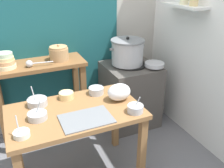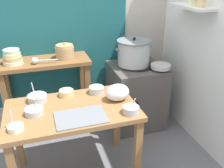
{
  "view_description": "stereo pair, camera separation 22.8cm",
  "coord_description": "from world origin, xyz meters",
  "views": [
    {
      "loc": [
        -0.47,
        -1.69,
        1.78
      ],
      "look_at": [
        0.37,
        0.2,
        0.82
      ],
      "focal_mm": 39.58,
      "sensor_mm": 36.0,
      "label": 1
    },
    {
      "loc": [
        -0.26,
        -1.77,
        1.78
      ],
      "look_at": [
        0.37,
        0.2,
        0.82
      ],
      "focal_mm": 39.58,
      "sensor_mm": 36.0,
      "label": 2
    }
  ],
  "objects": [
    {
      "name": "wide_pan",
      "position": [
        1.04,
        0.52,
        0.8
      ],
      "size": [
        0.22,
        0.22,
        0.04
      ],
      "primitive_type": "cylinder",
      "color": "#B7BABF",
      "rests_on": "stove_block"
    },
    {
      "name": "prep_bowl_4",
      "position": [
        0.23,
        0.26,
        0.75
      ],
      "size": [
        0.14,
        0.14,
        0.06
      ],
      "color": "#B7BABF",
      "rests_on": "prep_table"
    },
    {
      "name": "wall_back",
      "position": [
        0.08,
        1.1,
        1.3
      ],
      "size": [
        4.4,
        0.12,
        2.6
      ],
      "color": "#B2ADA3",
      "rests_on": "ground"
    },
    {
      "name": "serving_tray",
      "position": [
        0.01,
        -0.12,
        0.72
      ],
      "size": [
        0.4,
        0.28,
        0.01
      ],
      "primitive_type": "cube",
      "color": "slate",
      "rests_on": "prep_table"
    },
    {
      "name": "wall_right",
      "position": [
        1.4,
        0.2,
        1.3
      ],
      "size": [
        0.3,
        3.2,
        2.6
      ],
      "color": "white",
      "rests_on": "ground"
    },
    {
      "name": "prep_bowl_5",
      "position": [
        -0.47,
        -0.14,
        0.74
      ],
      "size": [
        0.11,
        0.11,
        0.16
      ],
      "color": "silver",
      "rests_on": "prep_table"
    },
    {
      "name": "back_shelf_table",
      "position": [
        -0.19,
        0.83,
        0.68
      ],
      "size": [
        0.96,
        0.4,
        0.9
      ],
      "color": "brown",
      "rests_on": "ground"
    },
    {
      "name": "ladle",
      "position": [
        -0.28,
        0.74,
        0.94
      ],
      "size": [
        0.27,
        0.07,
        0.07
      ],
      "color": "#B7BABF",
      "rests_on": "back_shelf_table"
    },
    {
      "name": "prep_bowl_3",
      "position": [
        -0.3,
        0.26,
        0.75
      ],
      "size": [
        0.17,
        0.17,
        0.18
      ],
      "color": "#B7BABF",
      "rests_on": "prep_table"
    },
    {
      "name": "prep_bowl_1",
      "position": [
        0.41,
        -0.18,
        0.75
      ],
      "size": [
        0.13,
        0.13,
        0.14
      ],
      "color": "#B7BABF",
      "rests_on": "prep_table"
    },
    {
      "name": "clay_pot",
      "position": [
        0.03,
        0.83,
        0.97
      ],
      "size": [
        0.2,
        0.2,
        0.17
      ],
      "color": "tan",
      "rests_on": "back_shelf_table"
    },
    {
      "name": "steamer_pot",
      "position": [
        0.79,
        0.72,
        0.93
      ],
      "size": [
        0.43,
        0.39,
        0.32
      ],
      "color": "#B7BABF",
      "rests_on": "stove_block"
    },
    {
      "name": "prep_table",
      "position": [
        -0.04,
        0.05,
        0.61
      ],
      "size": [
        1.1,
        0.66,
        0.72
      ],
      "color": "olive",
      "rests_on": "ground"
    },
    {
      "name": "stove_block",
      "position": [
        0.83,
        0.7,
        0.38
      ],
      "size": [
        0.6,
        0.61,
        0.78
      ],
      "color": "#4C4742",
      "rests_on": "ground"
    },
    {
      "name": "plastic_bag",
      "position": [
        0.38,
        0.07,
        0.8
      ],
      "size": [
        0.21,
        0.16,
        0.15
      ],
      "primitive_type": "ellipsoid",
      "color": "white",
      "rests_on": "prep_table"
    },
    {
      "name": "prep_bowl_0",
      "position": [
        -0.34,
        0.04,
        0.75
      ],
      "size": [
        0.15,
        0.15,
        0.15
      ],
      "color": "#B7BABF",
      "rests_on": "prep_table"
    },
    {
      "name": "bowl_stack_enamel",
      "position": [
        -0.5,
        0.81,
        0.97
      ],
      "size": [
        0.19,
        0.19,
        0.16
      ],
      "color": "beige",
      "rests_on": "back_shelf_table"
    },
    {
      "name": "prep_bowl_2",
      "position": [
        -0.04,
        0.29,
        0.75
      ],
      "size": [
        0.13,
        0.13,
        0.06
      ],
      "color": "#E5C684",
      "rests_on": "prep_table"
    }
  ]
}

